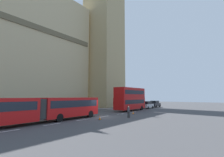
% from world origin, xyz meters
% --- Properties ---
extents(ground_plane, '(160.00, 160.00, 0.00)m').
position_xyz_m(ground_plane, '(0.00, 0.00, 0.00)').
color(ground_plane, '#424244').
extents(lane_centre_marking, '(25.20, 0.16, 0.01)m').
position_xyz_m(lane_centre_marking, '(-1.36, 0.00, 0.01)').
color(lane_centre_marking, silver).
rests_on(lane_centre_marking, ground_plane).
extents(articulated_bus, '(18.35, 2.54, 2.90)m').
position_xyz_m(articulated_bus, '(-8.87, 1.99, 1.75)').
color(articulated_bus, red).
rests_on(articulated_bus, ground_plane).
extents(double_decker_bus, '(9.31, 2.54, 4.90)m').
position_xyz_m(double_decker_bus, '(12.46, 2.00, 2.71)').
color(double_decker_bus, '#B20F0F').
rests_on(double_decker_bus, ground_plane).
extents(sedan_lead, '(4.40, 1.86, 1.85)m').
position_xyz_m(sedan_lead, '(20.87, 1.94, 0.91)').
color(sedan_lead, '#B7B7BC').
rests_on(sedan_lead, ground_plane).
extents(sedan_trailing, '(4.40, 1.86, 1.85)m').
position_xyz_m(sedan_trailing, '(26.87, 2.23, 0.91)').
color(sedan_trailing, black).
rests_on(sedan_trailing, ground_plane).
extents(traffic_cone_west, '(0.36, 0.36, 0.58)m').
position_xyz_m(traffic_cone_west, '(-2.37, -1.86, 0.28)').
color(traffic_cone_west, black).
rests_on(traffic_cone_west, ground_plane).
extents(traffic_cone_middle, '(0.36, 0.36, 0.58)m').
position_xyz_m(traffic_cone_middle, '(6.77, -1.82, 0.28)').
color(traffic_cone_middle, black).
rests_on(traffic_cone_middle, ground_plane).
extents(pedestrian_near_cones, '(0.45, 0.35, 1.69)m').
position_xyz_m(pedestrian_near_cones, '(1.65, -3.90, 0.91)').
color(pedestrian_near_cones, '#333333').
rests_on(pedestrian_near_cones, ground_plane).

